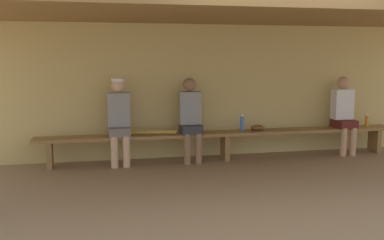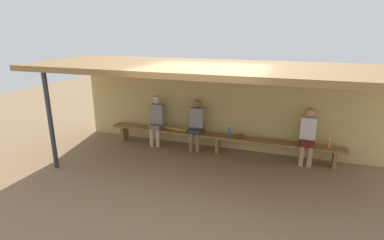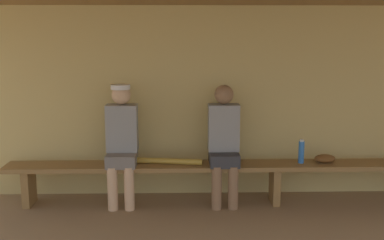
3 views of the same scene
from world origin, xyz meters
name	(u,v)px [view 1 (image 1 of 3)]	position (x,y,z in m)	size (l,w,h in m)	color
ground_plane	(259,186)	(0.00, 0.00, 0.00)	(24.00, 24.00, 0.00)	#8C6D4C
back_wall	(218,91)	(0.00, 2.00, 1.10)	(8.00, 0.20, 2.20)	tan
dugout_roof	(244,14)	(0.00, 0.70, 2.26)	(8.00, 2.80, 0.12)	olive
bench	(225,136)	(0.00, 1.55, 0.39)	(6.00, 0.36, 0.46)	olive
player_in_red	(190,116)	(-0.58, 1.55, 0.73)	(0.34, 0.42, 1.34)	#333338
player_with_sunglasses	(119,117)	(-1.71, 1.55, 0.75)	(0.34, 0.42, 1.34)	slate
player_in_white	(344,112)	(2.12, 1.55, 0.73)	(0.34, 0.42, 1.34)	#591E19
water_bottle_orange	(242,123)	(0.29, 1.56, 0.59)	(0.06, 0.06, 0.27)	blue
water_bottle_green	(367,121)	(2.60, 1.59, 0.56)	(0.07, 0.07, 0.21)	orange
baseball_glove_dark_brown	(257,128)	(0.56, 1.57, 0.51)	(0.24, 0.17, 0.09)	brown
baseball_bat	(152,132)	(-1.21, 1.55, 0.49)	(0.07, 0.07, 0.78)	#B28C33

